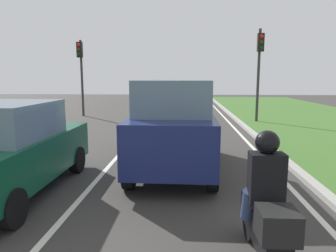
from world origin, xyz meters
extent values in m
plane|color=#383533|center=(0.00, 14.00, 0.00)|extent=(60.00, 60.00, 0.00)
cube|color=silver|center=(-0.70, 14.00, 0.00)|extent=(0.12, 32.00, 0.01)
cube|color=silver|center=(3.60, 14.00, 0.00)|extent=(0.12, 32.00, 0.01)
cube|color=#9E9B93|center=(4.10, 14.00, 0.06)|extent=(0.24, 48.00, 0.12)
cube|color=navy|center=(1.05, 8.74, 0.93)|extent=(1.95, 4.52, 1.10)
cube|color=slate|center=(1.05, 8.59, 1.88)|extent=(1.73, 2.72, 0.80)
cylinder|color=black|center=(0.19, 10.28, 0.38)|extent=(0.23, 0.76, 0.76)
cylinder|color=black|center=(1.94, 10.26, 0.38)|extent=(0.23, 0.76, 0.76)
cylinder|color=black|center=(0.16, 7.22, 0.38)|extent=(0.23, 0.76, 0.76)
cylinder|color=black|center=(1.90, 7.20, 0.38)|extent=(0.23, 0.76, 0.76)
cube|color=#0C472D|center=(-2.17, 6.84, 0.74)|extent=(1.77, 4.31, 0.84)
cube|color=slate|center=(-2.17, 6.74, 1.51)|extent=(1.57, 2.10, 0.70)
cylinder|color=black|center=(-2.98, 8.30, 0.32)|extent=(0.22, 0.64, 0.64)
cylinder|color=black|center=(-1.36, 8.31, 0.32)|extent=(0.22, 0.64, 0.64)
cylinder|color=black|center=(-1.36, 5.38, 0.32)|extent=(0.22, 0.64, 0.64)
cube|color=black|center=(2.29, 4.57, 0.58)|extent=(0.29, 1.40, 0.36)
ellipsoid|color=black|center=(2.29, 4.92, 0.80)|extent=(0.28, 0.50, 0.24)
cube|color=black|center=(2.30, 4.02, 0.85)|extent=(0.40, 0.40, 0.32)
cylinder|color=black|center=(2.29, 5.27, 0.30)|extent=(0.10, 0.60, 0.60)
cube|color=black|center=(2.29, 4.52, 1.18)|extent=(0.40, 0.26, 0.60)
sphere|color=black|center=(2.29, 4.55, 1.60)|extent=(0.28, 0.28, 0.28)
cylinder|color=navy|center=(2.12, 4.63, 0.80)|extent=(0.16, 0.30, 0.45)
cylinder|color=navy|center=(2.46, 4.64, 0.80)|extent=(0.16, 0.30, 0.45)
cylinder|color=#2D2D2D|center=(5.05, 17.43, 2.40)|extent=(0.14, 0.14, 4.79)
cube|color=black|center=(5.05, 17.23, 4.09)|extent=(0.32, 0.24, 0.90)
sphere|color=red|center=(5.05, 17.10, 4.37)|extent=(0.20, 0.20, 0.20)
sphere|color=#382B0C|center=(5.05, 17.10, 4.09)|extent=(0.20, 0.20, 0.20)
sphere|color=black|center=(5.05, 17.10, 3.81)|extent=(0.20, 0.20, 0.20)
cylinder|color=#2D2D2D|center=(-5.01, 19.64, 2.28)|extent=(0.14, 0.14, 4.55)
cube|color=black|center=(-5.01, 19.44, 3.97)|extent=(0.32, 0.24, 0.90)
sphere|color=red|center=(-5.01, 19.31, 4.25)|extent=(0.20, 0.20, 0.20)
sphere|color=#382B0C|center=(-5.01, 19.31, 3.97)|extent=(0.20, 0.20, 0.20)
sphere|color=black|center=(-5.01, 19.31, 3.69)|extent=(0.20, 0.20, 0.20)
camera|label=1|loc=(1.35, 0.98, 2.34)|focal=33.07mm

